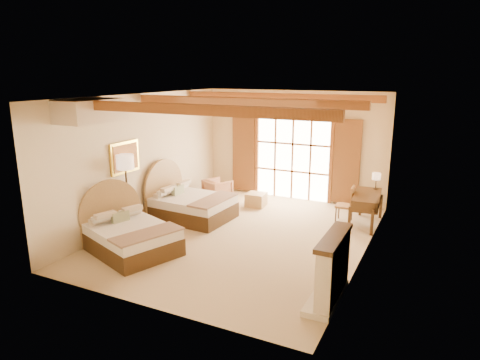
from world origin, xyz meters
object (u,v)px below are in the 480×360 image
Objects in this scene: bed_far at (188,203)px; armchair at (218,190)px; nightstand at (130,221)px; bed_near at (126,234)px; desk at (366,208)px.

bed_far is 1.72m from armchair.
armchair is at bearing 83.97° from nightstand.
bed_far is 3.65× the size of nightstand.
armchair is (0.61, 3.20, 0.04)m from nightstand.
bed_far reaches higher than bed_near.
bed_near is 4.20× the size of nightstand.
bed_far is 1.34× the size of desk.
bed_far reaches higher than nightstand.
nightstand is 3.26m from armchair.
armchair is at bearing 111.20° from bed_near.
nightstand is at bearing 146.98° from bed_near.
nightstand is at bearing -111.06° from bed_far.
desk is (4.27, 3.88, 0.05)m from bed_near.
armchair is at bearing 95.04° from bed_far.
desk reaches higher than armchair.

